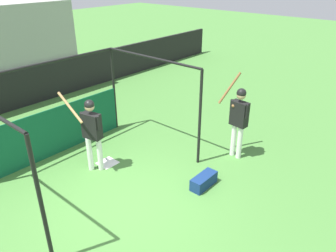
# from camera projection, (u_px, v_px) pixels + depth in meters

# --- Properties ---
(ground_plane) EXTENTS (60.00, 60.00, 0.00)m
(ground_plane) POSITION_uv_depth(u_px,v_px,m) (126.00, 207.00, 6.77)
(ground_plane) COLOR #477F38
(batting_cage) EXTENTS (4.19, 3.18, 2.46)m
(batting_cage) POSITION_uv_depth(u_px,v_px,m) (63.00, 122.00, 8.01)
(batting_cage) COLOR black
(batting_cage) RESTS_ON ground
(home_plate) EXTENTS (0.44, 0.44, 0.02)m
(home_plate) POSITION_uv_depth(u_px,v_px,m) (108.00, 163.00, 8.27)
(home_plate) COLOR white
(home_plate) RESTS_ON ground
(player_batter) EXTENTS (0.56, 0.87, 1.98)m
(player_batter) POSITION_uv_depth(u_px,v_px,m) (91.00, 129.00, 7.55)
(player_batter) COLOR white
(player_batter) RESTS_ON ground
(player_waiting) EXTENTS (0.52, 0.80, 2.17)m
(player_waiting) POSITION_uv_depth(u_px,v_px,m) (239.00, 116.00, 8.09)
(player_waiting) COLOR white
(player_waiting) RESTS_ON ground
(equipment_bag) EXTENTS (0.70, 0.28, 0.28)m
(equipment_bag) POSITION_uv_depth(u_px,v_px,m) (204.00, 181.00, 7.35)
(equipment_bag) COLOR navy
(equipment_bag) RESTS_ON ground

